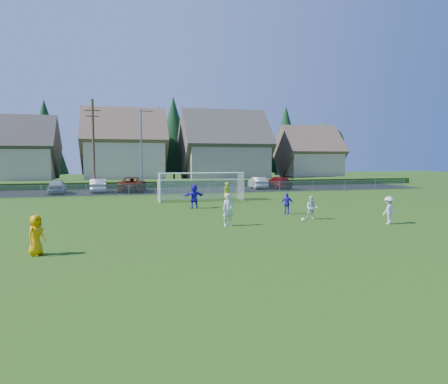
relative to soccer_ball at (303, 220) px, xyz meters
The scene contains 22 objects.
ground 4.57m from the soccer_ball, 139.82° to the right, with size 160.00×160.00×0.00m, color #193D0C.
asphalt_lot 24.80m from the soccer_ball, 98.09° to the left, with size 60.00×60.00×0.00m, color black.
grass_embankment 32.24m from the soccer_ball, 96.21° to the left, with size 70.00×6.00×0.80m, color #1E420F.
soccer_ball is the anchor object (origin of this frame).
referee 14.44m from the soccer_ball, 160.10° to the right, with size 0.76×0.49×1.56m, color #F1A104.
player_white_a 4.77m from the soccer_ball, behind, with size 0.65×0.43×1.78m, color silver.
player_white_b 1.14m from the soccer_ball, 34.12° to the left, with size 0.70×0.54×1.43m, color silver.
player_white_c 4.78m from the soccer_ball, 25.11° to the right, with size 1.00×0.58×1.55m, color silver.
player_blue_a 3.14m from the soccer_ball, 84.10° to the left, with size 0.83×0.35×1.42m, color #2B16CF.
player_blue_b 9.28m from the soccer_ball, 123.29° to the left, with size 1.65×0.52×1.78m, color #2B16CF.
goalkeeper 11.03m from the soccer_ball, 98.96° to the left, with size 0.63×0.41×1.72m, color #AACA17.
car_a 28.85m from the soccer_ball, 125.39° to the left, with size 1.76×4.38×1.49m, color #9C9EA4.
car_b 27.19m from the soccer_ball, 117.71° to the left, with size 1.56×4.49×1.48m, color silver.
car_c 25.95m from the soccer_ball, 110.23° to the left, with size 2.71×5.87×1.63m, color #5F180A.
car_f 25.49m from the soccer_ball, 76.34° to the left, with size 1.52×4.37×1.44m, color #B5B5B5.
car_g 25.74m from the soccer_ball, 70.83° to the left, with size 2.05×5.04×1.46m, color #620A0A.
soccer_goal 13.64m from the soccer_ball, 104.91° to the left, with size 7.42×1.90×2.50m.
chainlink_fence 19.38m from the soccer_ball, 100.38° to the left, with size 52.06×0.06×1.20m.
streetlight 24.84m from the soccer_ball, 108.99° to the left, with size 1.38×0.18×9.00m.
utility_pole 27.80m from the soccer_ball, 118.37° to the left, with size 1.60×0.26×10.00m.
houses_row 40.20m from the soccer_ball, 92.19° to the left, with size 53.90×11.45×13.27m.
tree_row 46.36m from the soccer_ball, 93.05° to the left, with size 65.98×12.36×13.80m.
Camera 1 is at (-6.99, -18.32, 3.71)m, focal length 32.00 mm.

